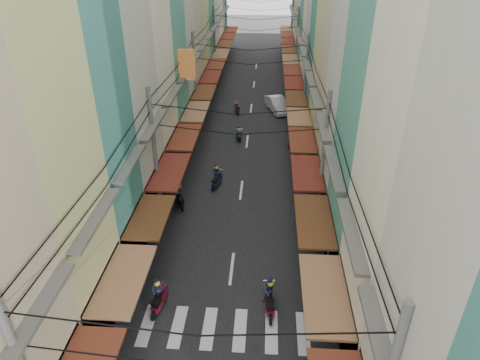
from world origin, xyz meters
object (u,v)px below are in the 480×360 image
at_px(market_umbrella, 402,314).
at_px(traffic_sign, 328,250).
at_px(bicycle, 342,285).
at_px(white_car, 277,111).

height_order(market_umbrella, traffic_sign, traffic_sign).
distance_m(bicycle, traffic_sign, 2.16).
height_order(bicycle, market_umbrella, market_umbrella).
bearing_deg(market_umbrella, white_car, 99.21).
bearing_deg(traffic_sign, bicycle, -18.51).
bearing_deg(traffic_sign, white_car, 95.10).
distance_m(white_car, traffic_sign, 24.16).
distance_m(bicycle, market_umbrella, 4.71).
xyz_separation_m(white_car, market_umbrella, (4.56, -28.14, 2.24)).
bearing_deg(white_car, traffic_sign, -102.44).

